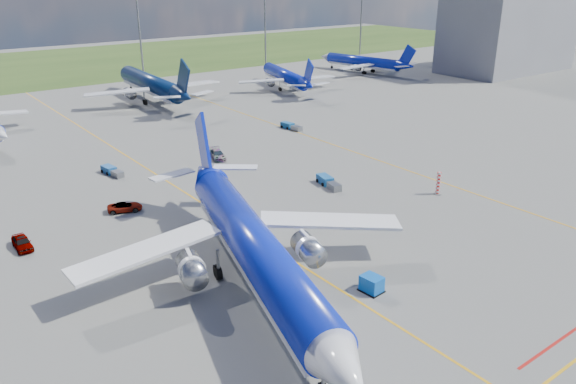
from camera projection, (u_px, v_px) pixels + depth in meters
ground at (326, 281)px, 52.49m from camera, size 400.00×400.00×0.00m
taxiway_lines at (188, 194)px, 73.16m from camera, size 60.25×160.00×0.02m
floodlight_masts at (61, 36)px, 135.20m from camera, size 202.20×0.50×22.70m
terminal_building at (510, 24)px, 159.57m from camera, size 42.00×22.00×26.00m
warning_post at (438, 183)px, 72.47m from camera, size 0.50×0.50×3.00m
bg_jet_n at (152, 101)px, 125.62m from camera, size 35.32×44.82×11.20m
bg_jet_ne at (285, 89)px, 138.88m from camera, size 34.95×40.52×9.04m
bg_jet_ene at (362, 72)px, 161.29m from camera, size 31.05×37.45×8.76m
main_airliner at (256, 287)px, 51.40m from camera, size 45.44×52.72×11.77m
uld_container at (372, 284)px, 50.56m from camera, size 1.67×2.00×1.49m
service_car_a at (22, 242)px, 58.43m from camera, size 1.65×3.99×1.35m
service_car_b at (125, 207)px, 67.55m from camera, size 4.47×3.14×1.13m
service_car_c at (217, 155)px, 86.56m from camera, size 3.18×5.04×1.36m
baggage_tug_w at (328, 182)px, 75.65m from camera, size 2.38×5.15×1.12m
baggage_tug_c at (112, 171)px, 79.95m from camera, size 1.87×4.72×1.03m
baggage_tug_e at (291, 126)px, 103.03m from camera, size 1.67×4.80×1.06m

